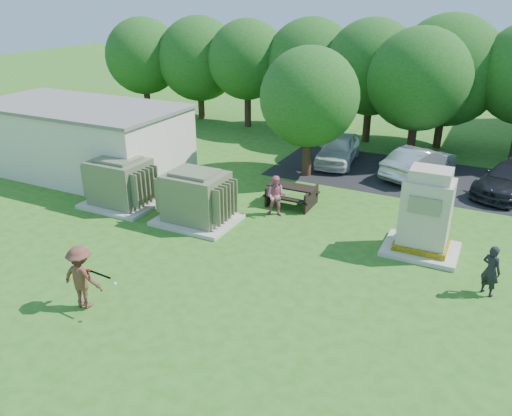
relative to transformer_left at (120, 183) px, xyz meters
The scene contains 16 objects.
ground 7.96m from the transformer_left, 34.70° to the right, with size 120.00×120.00×0.00m, color #2D6619.
service_building 5.19m from the transformer_left, 150.95° to the left, with size 10.00×5.00×3.20m, color beige.
service_building_roof 5.64m from the transformer_left, 150.95° to the left, with size 10.20×5.20×0.15m, color slate.
parking_strip 16.25m from the transformer_left, 33.69° to the left, with size 20.00×6.00×0.01m, color #232326.
transformer_left is the anchor object (origin of this frame).
transformer_right 3.70m from the transformer_left, ahead, with size 3.00×2.40×2.07m.
generator_cabinet 11.97m from the transformer_left, ahead, with size 2.46×2.01×3.00m.
picnic_table 7.10m from the transformer_left, 26.86° to the left, with size 1.98×1.48×0.85m.
batter 7.39m from the transformer_left, 57.53° to the right, with size 1.21×0.70×1.88m, color brown.
person_by_generator 14.11m from the transformer_left, ahead, with size 0.58×0.38×1.58m, color black.
person_at_picnic 6.48m from the transformer_left, 17.00° to the left, with size 0.80×0.63×1.66m, color #C76982.
car_white 11.37m from the transformer_left, 56.46° to the left, with size 1.77×4.41×1.50m, color silver.
car_silver_a 13.86m from the transformer_left, 41.19° to the left, with size 1.54×4.41×1.45m, color silver.
car_dark 16.88m from the transformer_left, 31.12° to the left, with size 1.95×4.80×1.39m, color black.
batting_equipment 7.83m from the transformer_left, 53.33° to the right, with size 1.19×0.19×0.15m.
tree_row 16.56m from the transformer_left, 59.50° to the left, with size 41.30×13.30×7.30m.
Camera 1 is at (7.11, -10.24, 8.16)m, focal length 35.00 mm.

